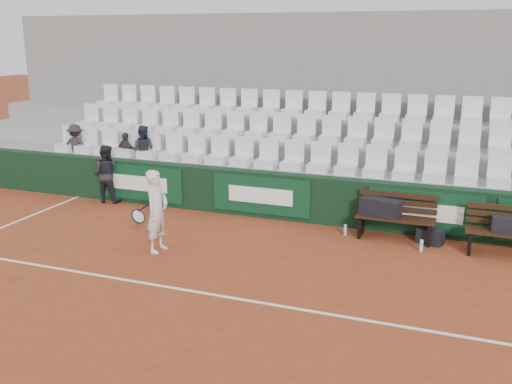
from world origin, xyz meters
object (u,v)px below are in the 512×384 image
ball_kid (106,174)px  spectator_b (125,135)px  sports_bag_right (509,225)px  water_bottle_near (345,230)px  sports_bag_ground (430,236)px  spectator_c (142,132)px  bench_left (395,228)px  water_bottle_far (421,246)px  spectator_a (75,129)px  bench_right (508,244)px  sports_bag_left (380,207)px  tennis_player (157,211)px

ball_kid → spectator_b: spectator_b is taller
sports_bag_right → water_bottle_near: size_ratio=2.60×
sports_bag_ground → water_bottle_near: 1.62m
sports_bag_right → spectator_c: size_ratio=0.47×
bench_left → water_bottle_far: size_ratio=6.67×
sports_bag_right → water_bottle_near: (-2.94, 0.06, -0.47)m
bench_left → sports_bag_right: bearing=-4.7°
sports_bag_right → ball_kid: bearing=177.3°
sports_bag_right → spectator_a: size_ratio=0.51×
bench_right → sports_bag_left: 2.37m
bench_left → bench_right: (2.02, -0.20, 0.00)m
sports_bag_ground → spectator_b: bearing=172.3°
ball_kid → tennis_player: bearing=131.2°
water_bottle_far → spectator_a: (-8.69, 1.50, 1.45)m
bench_left → spectator_b: 6.85m
bench_left → sports_bag_left: size_ratio=1.96×
tennis_player → sports_bag_ground: bearing=24.8°
sports_bag_left → tennis_player: bearing=-149.4°
sports_bag_ground → ball_kid: bearing=178.1°
sports_bag_left → spectator_a: (-7.84, 0.97, 0.95)m
sports_bag_right → spectator_c: bearing=171.9°
tennis_player → ball_kid: 3.65m
bench_right → sports_bag_right: bearing=131.9°
tennis_player → spectator_a: (-4.15, 3.15, 0.80)m
spectator_a → ball_kid: bearing=136.9°
ball_kid → spectator_c: 1.31m
bench_right → sports_bag_ground: (-1.35, 0.20, -0.08)m
spectator_c → tennis_player: bearing=112.3°
water_bottle_near → sports_bag_right: bearing=-1.1°
tennis_player → spectator_b: size_ratio=1.51×
bench_left → sports_bag_left: (-0.30, 0.03, 0.39)m
water_bottle_near → bench_right: bearing=-1.7°
sports_bag_ground → spectator_c: bearing=171.7°
spectator_b → spectator_a: bearing=18.4°
sports_bag_left → sports_bag_ground: 1.08m
spectator_a → spectator_c: (1.96, 0.00, 0.04)m
water_bottle_near → spectator_a: spectator_a is taller
spectator_a → spectator_c: bearing=165.2°
spectator_a → spectator_b: size_ratio=1.12×
water_bottle_near → spectator_c: bearing=168.1°
bench_left → ball_kid: size_ratio=1.08×
sports_bag_ground → ball_kid: size_ratio=0.34×
spectator_a → spectator_b: spectator_a is taller
bench_left → ball_kid: bearing=177.9°
ball_kid → spectator_a: 1.81m
sports_bag_ground → spectator_b: spectator_b is taller
sports_bag_right → spectator_b: size_ratio=0.57×
bench_left → spectator_a: bearing=173.0°
ball_kid → water_bottle_far: bearing=166.5°
sports_bag_left → water_bottle_near: bearing=-168.1°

